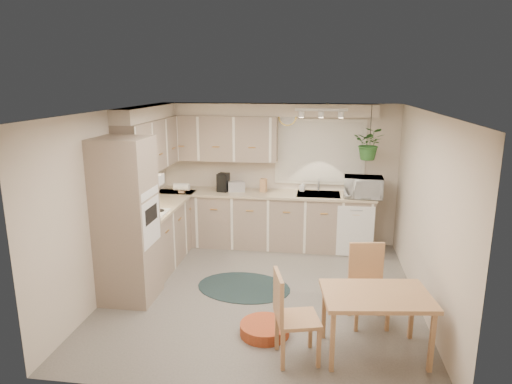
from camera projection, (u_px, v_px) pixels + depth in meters
floor at (262, 293)px, 6.10m from camera, size 4.20×4.20×0.00m
ceiling at (263, 111)px, 5.53m from camera, size 4.20×4.20×0.00m
wall_back at (278, 174)px, 7.83m from camera, size 4.00×0.04×2.40m
wall_front at (231, 274)px, 3.79m from camera, size 4.00×0.04×2.40m
wall_left at (114, 201)px, 6.08m from camera, size 0.04×4.20×2.40m
wall_right at (426, 213)px, 5.54m from camera, size 0.04×4.20×2.40m
base_cab_left at (161, 234)px, 7.06m from camera, size 0.60×1.85×0.90m
base_cab_back at (264, 220)px, 7.75m from camera, size 3.60×0.60×0.90m
counter_left at (160, 205)px, 6.95m from camera, size 0.64×1.89×0.04m
counter_back at (264, 194)px, 7.63m from camera, size 3.64×0.64×0.04m
oven_stack at (127, 221)px, 5.71m from camera, size 0.65×0.65×2.10m
wall_oven_face at (151, 222)px, 5.67m from camera, size 0.02×0.56×0.58m
upper_cab_left at (151, 144)px, 6.87m from camera, size 0.35×2.00×0.75m
upper_cab_back at (218, 138)px, 7.65m from camera, size 2.00×0.35×0.75m
soffit_left at (148, 113)px, 6.76m from camera, size 0.30×2.00×0.20m
soffit_back at (266, 110)px, 7.45m from camera, size 3.60×0.30×0.20m
cooktop at (147, 214)px, 6.39m from camera, size 0.52×0.58×0.02m
range_hood at (143, 182)px, 6.28m from camera, size 0.40×0.60×0.14m
window_blinds at (320, 152)px, 7.61m from camera, size 1.40×0.02×1.00m
window_frame at (320, 152)px, 7.62m from camera, size 1.50×0.02×1.10m
sink at (318, 197)px, 7.52m from camera, size 0.70×0.48×0.10m
dishwasher_front at (355, 232)px, 7.25m from camera, size 0.58×0.02×0.83m
track_light_bar at (321, 110)px, 6.94m from camera, size 0.80×0.04×0.04m
wall_clock at (287, 117)px, 7.55m from camera, size 0.30×0.03×0.30m
dining_table at (375, 324)px, 4.67m from camera, size 1.16×0.85×0.68m
chair_left at (298, 317)px, 4.56m from camera, size 0.53×0.53×0.93m
chair_back at (369, 286)px, 5.24m from camera, size 0.49×0.49×0.92m
braided_rug at (244, 287)px, 6.25m from camera, size 1.42×1.15×0.01m
pet_bed at (265, 329)px, 5.09m from camera, size 0.69×0.69×0.13m
microwave at (363, 185)px, 7.27m from camera, size 0.62×0.36×0.41m
soap_bottle at (302, 189)px, 7.68m from camera, size 0.12×0.19×0.08m
hanging_plant at (369, 147)px, 7.12m from camera, size 0.59×0.62×0.40m
coffee_maker at (223, 182)px, 7.69m from camera, size 0.20×0.23×0.31m
toaster at (236, 186)px, 7.70m from camera, size 0.31×0.22×0.17m
knife_block at (263, 185)px, 7.66m from camera, size 0.12×0.12×0.22m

